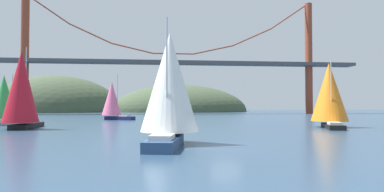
% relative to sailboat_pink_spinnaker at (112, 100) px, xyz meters
% --- Properties ---
extents(ground_plane, '(360.00, 360.00, 0.00)m').
position_rel_sailboat_pink_spinnaker_xyz_m(ground_plane, '(16.41, -50.22, -4.68)').
color(ground_plane, '#2D4760').
extents(headland_center, '(68.35, 44.00, 27.02)m').
position_rel_sailboat_pink_spinnaker_xyz_m(headland_center, '(21.41, 84.78, -4.68)').
color(headland_center, '#425138').
rests_on(headland_center, ground_plane).
extents(headland_left, '(62.83, 44.00, 35.18)m').
position_rel_sailboat_pink_spinnaker_xyz_m(headland_left, '(-38.59, 84.78, -4.68)').
color(headland_left, '#425138').
rests_on(headland_left, ground_plane).
extents(suspension_bridge, '(143.76, 6.00, 44.13)m').
position_rel_sailboat_pink_spinnaker_xyz_m(suspension_bridge, '(16.41, 44.78, 15.96)').
color(suspension_bridge, brown).
rests_on(suspension_bridge, ground_plane).
extents(sailboat_pink_spinnaker, '(8.69, 6.63, 10.64)m').
position_rel_sailboat_pink_spinnaker_xyz_m(sailboat_pink_spinnaker, '(0.00, 0.00, 0.00)').
color(sailboat_pink_spinnaker, '#191E4C').
rests_on(sailboat_pink_spinnaker, ground_plane).
extents(sailboat_crimson_sail, '(5.06, 9.45, 12.13)m').
position_rel_sailboat_pink_spinnaker_xyz_m(sailboat_crimson_sail, '(-8.80, -28.74, 1.12)').
color(sailboat_crimson_sail, black).
rests_on(sailboat_crimson_sail, ground_plane).
extents(sailboat_green_sail, '(7.53, 6.13, 8.77)m').
position_rel_sailboat_pink_spinnaker_xyz_m(sailboat_green_sail, '(-15.61, -18.68, -0.07)').
color(sailboat_green_sail, white).
rests_on(sailboat_green_sail, ground_plane).
extents(sailboat_orange_sail, '(7.12, 10.26, 10.31)m').
position_rel_sailboat_pink_spinnaker_xyz_m(sailboat_orange_sail, '(37.26, -29.55, 0.61)').
color(sailboat_orange_sail, black).
rests_on(sailboat_orange_sail, ground_plane).
extents(sailboat_white_mainsail, '(6.13, 9.44, 11.04)m').
position_rel_sailboat_pink_spinnaker_xyz_m(sailboat_white_mainsail, '(11.71, -48.18, 0.62)').
color(sailboat_white_mainsail, navy).
rests_on(sailboat_white_mainsail, ground_plane).
extents(channel_buoy, '(1.10, 1.10, 2.64)m').
position_rel_sailboat_pink_spinnaker_xyz_m(channel_buoy, '(11.17, -15.04, -4.31)').
color(channel_buoy, red).
rests_on(channel_buoy, ground_plane).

